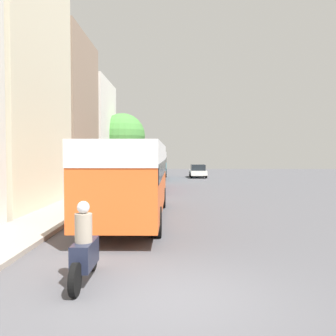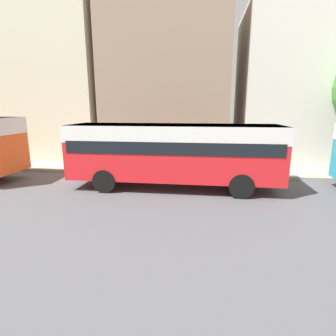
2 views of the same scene
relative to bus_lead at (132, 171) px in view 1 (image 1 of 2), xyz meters
name	(u,v)px [view 1 (image 1 of 2)]	position (x,y,z in m)	size (l,w,h in m)	color
ground_plane	(175,299)	(1.70, -8.48, -2.02)	(120.00, 120.00, 0.00)	#515156
building_far_terrace	(40,114)	(-7.94, 11.77, 3.57)	(6.89, 7.97, 11.17)	gray
building_end_row	(75,131)	(-7.90, 21.07, 2.86)	(6.80, 8.71, 9.75)	silver
bus_lead	(132,171)	(0.00, 0.00, 0.00)	(2.60, 10.74, 3.11)	#EA5B23
bus_following	(147,165)	(-0.30, 13.00, -0.17)	(2.54, 9.20, 2.83)	red
bus_third_in_line	(154,161)	(-0.29, 24.63, -0.12)	(2.51, 9.14, 2.90)	teal
motorcycle_behind_lead	(84,250)	(-0.19, -7.60, -1.33)	(0.38, 2.24, 1.73)	#1E2338
car_crossing	(198,171)	(4.54, 27.28, -1.24)	(1.85, 4.55, 1.48)	silver
pedestrian_near_curb	(97,177)	(-3.55, 10.15, -0.92)	(0.41, 0.41, 1.86)	#232838
street_tree	(122,136)	(-3.51, 23.11, 2.51)	(4.65, 4.65, 6.71)	brown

